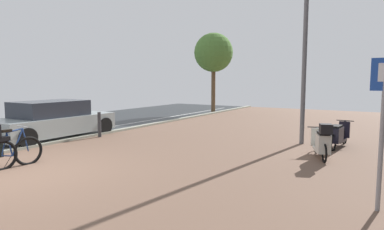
{
  "coord_description": "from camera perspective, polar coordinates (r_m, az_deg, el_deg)",
  "views": [
    {
      "loc": [
        6.93,
        -4.03,
        2.06
      ],
      "look_at": [
        2.14,
        3.91,
        1.07
      ],
      "focal_mm": 31.08,
      "sensor_mm": 36.0,
      "label": 1
    }
  ],
  "objects": [
    {
      "name": "ground",
      "position": [
        7.13,
        -22.09,
        -11.37
      ],
      "size": [
        21.0,
        40.0,
        0.13
      ],
      "color": "#25292C"
    },
    {
      "name": "bicycle_foreground",
      "position": [
        8.94,
        -28.47,
        -5.42
      ],
      "size": [
        0.7,
        1.35,
        1.09
      ],
      "color": "black",
      "rests_on": "ground"
    },
    {
      "name": "scooter_near",
      "position": [
        9.3,
        21.39,
        -4.32
      ],
      "size": [
        0.84,
        1.6,
        1.0
      ],
      "color": "black",
      "rests_on": "ground"
    },
    {
      "name": "scooter_mid",
      "position": [
        10.96,
        23.77,
        -3.19
      ],
      "size": [
        0.56,
        1.85,
        0.8
      ],
      "color": "black",
      "rests_on": "ground"
    },
    {
      "name": "parked_car_near",
      "position": [
        12.72,
        -22.79,
        -0.86
      ],
      "size": [
        1.95,
        4.21,
        1.32
      ],
      "color": "#9EAAAB",
      "rests_on": "ground"
    },
    {
      "name": "parking_sign",
      "position": [
        5.87,
        29.93,
        -0.37
      ],
      "size": [
        0.4,
        0.07,
        2.39
      ],
      "color": "gray",
      "rests_on": "ground"
    },
    {
      "name": "lamp_post",
      "position": [
        11.23,
        18.84,
        12.14
      ],
      "size": [
        0.2,
        0.52,
        5.97
      ],
      "color": "slate",
      "rests_on": "ground"
    },
    {
      "name": "street_tree",
      "position": [
        21.03,
        3.72,
        10.57
      ],
      "size": [
        2.41,
        2.41,
        4.95
      ],
      "color": "brown",
      "rests_on": "ground"
    },
    {
      "name": "bollard_far",
      "position": [
        12.41,
        -15.6,
        -1.59
      ],
      "size": [
        0.12,
        0.12,
        0.9
      ],
      "color": "#38383D",
      "rests_on": "ground"
    }
  ]
}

